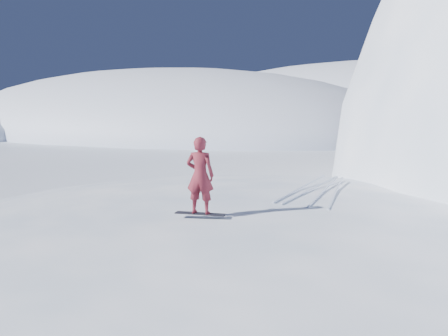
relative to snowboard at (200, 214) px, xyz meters
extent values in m
plane|color=white|center=(2.12, 0.25, -2.41)|extent=(400.00, 400.00, 0.00)
ellipsoid|color=white|center=(3.12, 3.25, -2.41)|extent=(36.00, 28.00, 4.80)
ellipsoid|color=white|center=(-67.88, 60.25, -2.41)|extent=(120.00, 70.00, 28.00)
ellipsoid|color=white|center=(-37.88, 110.25, -2.41)|extent=(140.00, 90.00, 36.00)
ellipsoid|color=white|center=(-1.88, -1.75, -2.41)|extent=(6.00, 5.40, 0.80)
ellipsoid|color=white|center=(0.12, 6.25, -2.41)|extent=(7.00, 6.30, 1.00)
cube|color=black|center=(0.00, 0.00, 0.00)|extent=(1.32, 0.76, 0.02)
imported|color=maroon|center=(0.00, 0.00, 1.00)|extent=(0.85, 0.73, 1.99)
ellipsoid|color=white|center=(-65.02, 33.58, -2.41)|extent=(10.41, 8.33, 7.29)
cube|color=silver|center=(0.17, 5.32, 0.01)|extent=(1.19, 5.90, 0.04)
cube|color=silver|center=(0.58, 5.32, 0.01)|extent=(0.96, 5.94, 0.04)
cube|color=silver|center=(1.01, 5.32, 0.01)|extent=(1.69, 5.79, 0.04)
cube|color=silver|center=(1.42, 5.32, 0.01)|extent=(2.02, 5.69, 0.04)
camera|label=1|loc=(7.25, -8.34, 2.66)|focal=35.00mm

